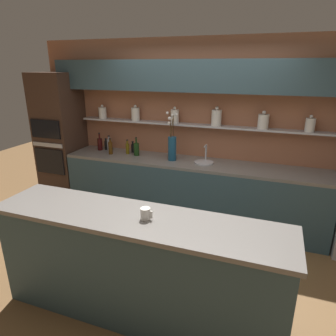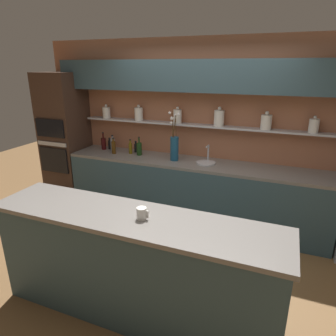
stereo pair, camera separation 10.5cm
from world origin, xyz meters
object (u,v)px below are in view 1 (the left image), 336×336
bottle_oil_1 (127,148)px  bottle_wine_0 (100,144)px  coffee_mug (146,214)px  bottle_spirit_2 (110,147)px  oven_tower (61,140)px  flower_vase (172,146)px  bottle_sauce_6 (106,145)px  bottle_wine_5 (136,149)px  sink_fixture (204,161)px  bottle_spirit_4 (109,145)px  bottle_sauce_3 (133,148)px

bottle_oil_1 → bottle_wine_0: bearing=174.7°
bottle_oil_1 → coffee_mug: 2.32m
bottle_spirit_2 → oven_tower: bearing=177.5°
oven_tower → flower_vase: oven_tower is taller
bottle_sauce_6 → bottle_wine_5: bearing=-11.9°
bottle_wine_5 → bottle_sauce_6: bearing=168.1°
sink_fixture → bottle_wine_0: bottle_wine_0 is taller
flower_vase → sink_fixture: size_ratio=2.61×
sink_fixture → bottle_oil_1: (-1.23, 0.05, 0.06)m
bottle_wine_0 → bottle_oil_1: bottle_wine_0 is taller
bottle_wine_0 → bottle_spirit_2: size_ratio=1.13×
flower_vase → coffee_mug: size_ratio=6.80×
bottle_oil_1 → bottle_wine_5: (0.17, -0.03, 0.01)m
bottle_spirit_4 → bottle_sauce_6: bottle_spirit_4 is taller
bottle_wine_5 → bottle_spirit_2: bearing=-169.5°
oven_tower → bottle_wine_5: oven_tower is taller
oven_tower → coffee_mug: (2.39, -1.93, 0.01)m
coffee_mug → flower_vase: bearing=102.9°
flower_vase → bottle_spirit_4: 1.13m
bottle_wine_0 → bottle_spirit_4: bottle_wine_0 is taller
oven_tower → bottle_wine_5: bearing=1.4°
sink_fixture → coffee_mug: bearing=-90.9°
oven_tower → bottle_sauce_6: 0.77m
bottle_oil_1 → bottle_sauce_6: (-0.44, 0.10, -0.01)m
oven_tower → flower_vase: bearing=-0.4°
bottle_spirit_4 → coffee_mug: 2.58m
bottle_oil_1 → bottle_sauce_6: size_ratio=1.18×
sink_fixture → bottle_spirit_4: bearing=175.9°
flower_vase → bottle_wine_0: (-1.28, 0.12, -0.11)m
bottle_wine_0 → bottle_sauce_6: (0.08, 0.05, -0.02)m
bottle_spirit_2 → bottle_wine_0: bearing=151.9°
oven_tower → flower_vase: size_ratio=3.03×
sink_fixture → bottle_spirit_2: 1.47m
oven_tower → bottle_sauce_3: size_ratio=11.81×
oven_tower → bottle_spirit_4: oven_tower is taller
bottle_wine_5 → bottle_sauce_6: size_ratio=1.49×
bottle_oil_1 → bottle_spirit_2: bearing=-156.8°
coffee_mug → bottle_wine_5: bearing=117.6°
flower_vase → coffee_mug: flower_vase is taller
sink_fixture → bottle_spirit_2: size_ratio=1.07×
oven_tower → bottle_wine_5: size_ratio=7.51×
bottle_wine_0 → bottle_sauce_3: (0.56, 0.05, -0.03)m
bottle_spirit_2 → bottle_sauce_6: 0.29m
bottle_oil_1 → bottle_spirit_2: 0.26m
bottle_sauce_3 → bottle_spirit_4: (-0.40, -0.03, 0.03)m
flower_vase → coffee_mug: (0.44, -1.91, -0.06)m
bottle_wine_5 → coffee_mug: (1.03, -1.96, 0.05)m
bottle_spirit_4 → bottle_spirit_2: bearing=-54.5°
oven_tower → bottle_wine_5: 1.36m
flower_vase → bottle_sauce_6: 1.22m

